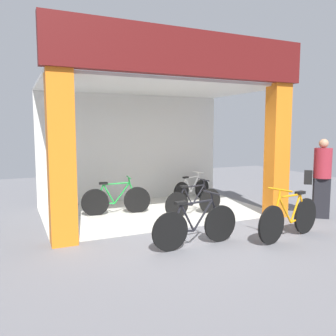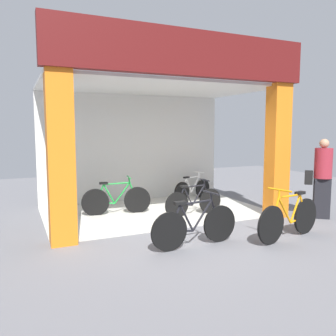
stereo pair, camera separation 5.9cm
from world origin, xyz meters
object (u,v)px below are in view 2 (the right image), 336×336
bicycle_inside_1 (116,200)px  bicycle_parked_0 (289,218)px  bicycle_inside_0 (192,189)px  pedestrian_1 (322,177)px  bicycle_inside_2 (194,201)px  bicycle_parked_1 (195,225)px

bicycle_inside_1 → bicycle_parked_0: bearing=-51.7°
bicycle_inside_0 → pedestrian_1: 3.45m
bicycle_inside_2 → bicycle_inside_0: bearing=63.0°
bicycle_inside_0 → pedestrian_1: size_ratio=0.76×
bicycle_inside_2 → bicycle_parked_1: bicycle_parked_1 is taller
bicycle_inside_0 → bicycle_parked_0: 3.79m
bicycle_inside_0 → pedestrian_1: bearing=-59.5°
bicycle_inside_2 → pedestrian_1: pedestrian_1 is taller
pedestrian_1 → bicycle_inside_1: bearing=152.3°
bicycle_inside_0 → bicycle_inside_2: size_ratio=0.90×
bicycle_inside_0 → bicycle_inside_2: 1.76m
bicycle_inside_0 → bicycle_inside_1: 2.53m
bicycle_inside_1 → bicycle_parked_1: size_ratio=0.96×
bicycle_inside_2 → bicycle_parked_1: bearing=-117.7°
bicycle_inside_2 → bicycle_parked_0: bearing=-70.6°
bicycle_parked_0 → bicycle_inside_0: bearing=89.7°
bicycle_parked_0 → pedestrian_1: (1.74, 0.87, 0.56)m
bicycle_parked_1 → pedestrian_1: 3.60m
bicycle_inside_2 → bicycle_parked_0: (0.78, -2.22, 0.05)m
bicycle_inside_1 → bicycle_inside_2: size_ratio=1.07×
bicycle_inside_1 → bicycle_inside_2: bicycle_inside_1 is taller
bicycle_inside_2 → bicycle_inside_1: bearing=153.2°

